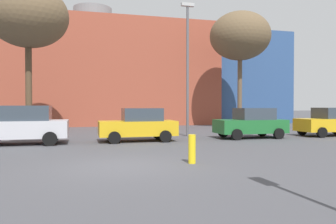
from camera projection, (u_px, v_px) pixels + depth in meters
ground_plane at (122, 166)px, 10.26m from camera, size 200.00×200.00×0.00m
building_backdrop at (93, 76)px, 34.92m from camera, size 41.70×11.80×12.24m
parked_car_1 at (23, 125)px, 15.95m from camera, size 4.38×2.15×1.90m
parked_car_2 at (139, 125)px, 17.41m from camera, size 4.06×1.99×1.76m
parked_car_3 at (251, 123)px, 19.11m from camera, size 4.05×1.99×1.76m
parked_car_4 at (330, 122)px, 20.51m from camera, size 4.08×2.00×1.77m
bare_tree_0 at (28, 17)px, 21.00m from camera, size 5.06×5.06×9.68m
bare_tree_2 at (240, 36)px, 27.66m from camera, size 5.10×5.10×9.83m
bollard_yellow_0 at (192, 149)px, 10.71m from camera, size 0.24×0.24×0.94m
street_lamp at (188, 61)px, 20.21m from camera, size 0.80×0.24×8.21m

